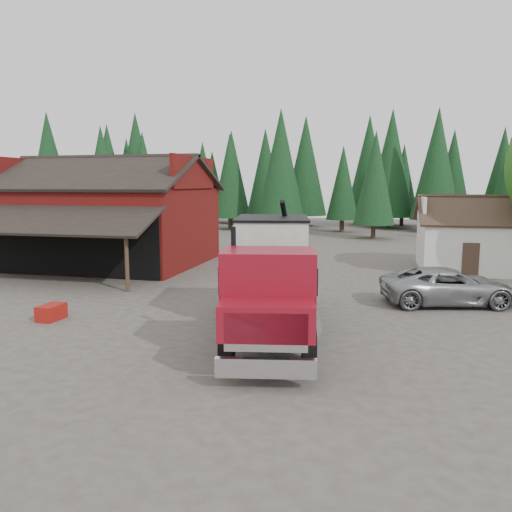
# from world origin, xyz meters

# --- Properties ---
(ground) EXTENTS (120.00, 120.00, 0.00)m
(ground) POSITION_xyz_m (0.00, 0.00, 0.00)
(ground) COLOR #433E35
(ground) RESTS_ON ground
(red_barn) EXTENTS (12.80, 13.63, 7.18)m
(red_barn) POSITION_xyz_m (-11.00, 9.90, 2.69)
(red_barn) COLOR #601110
(red_barn) RESTS_ON ground
(farmhouse) EXTENTS (8.60, 6.42, 4.65)m
(farmhouse) POSITION_xyz_m (13.00, 13.00, 1.67)
(farmhouse) COLOR silver
(farmhouse) RESTS_ON ground
(conifer_backdrop) EXTENTS (76.00, 16.00, 16.00)m
(conifer_backdrop) POSITION_xyz_m (0.00, 42.00, 0.00)
(conifer_backdrop) COLOR black
(conifer_backdrop) RESTS_ON ground
(near_pine_a) EXTENTS (4.40, 4.40, 11.40)m
(near_pine_a) POSITION_xyz_m (-22.00, 28.00, 6.39)
(near_pine_a) COLOR #382619
(near_pine_a) RESTS_ON ground
(near_pine_b) EXTENTS (3.96, 3.96, 10.40)m
(near_pine_b) POSITION_xyz_m (6.00, 30.00, 5.89)
(near_pine_b) COLOR #382619
(near_pine_b) RESTS_ON ground
(near_pine_d) EXTENTS (5.28, 5.28, 13.40)m
(near_pine_d) POSITION_xyz_m (-4.00, 34.00, 7.39)
(near_pine_d) COLOR #382619
(near_pine_d) RESTS_ON ground
(feed_truck) EXTENTS (4.56, 10.64, 4.66)m
(feed_truck) POSITION_xyz_m (2.69, -2.97, 2.18)
(feed_truck) COLOR black
(feed_truck) RESTS_ON ground
(silver_car) EXTENTS (6.29, 3.92, 1.62)m
(silver_car) POSITION_xyz_m (9.46, 3.00, 0.81)
(silver_car) COLOR #93959A
(silver_car) RESTS_ON ground
(equip_box) EXTENTS (0.74, 1.13, 0.60)m
(equip_box) POSITION_xyz_m (-6.00, -3.35, 0.30)
(equip_box) COLOR maroon
(equip_box) RESTS_ON ground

